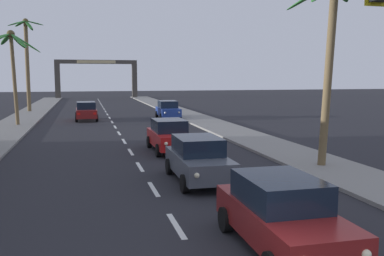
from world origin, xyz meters
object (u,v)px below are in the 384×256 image
Objects in this scene: sedan_fifth_in_queue at (169,135)px; sedan_parked_nearest_kerb at (168,110)px; sedan_third_in_queue at (198,159)px; palm_right_second at (333,29)px; palm_left_farthest at (27,53)px; sedan_lead_at_stop_bar at (281,213)px; sedan_oncoming_far at (86,111)px; town_gateway_arch at (97,74)px; palm_left_third at (12,53)px.

sedan_fifth_in_queue is 17.34m from sedan_parked_nearest_kerb.
sedan_third_in_queue is 23.91m from sedan_parked_nearest_kerb.
palm_left_farthest is at bearing 115.65° from palm_right_second.
sedan_oncoming_far is at bearing 97.68° from sedan_lead_at_stop_bar.
sedan_oncoming_far is 40.19m from town_gateway_arch.
sedan_lead_at_stop_bar is at bearing -88.67° from sedan_third_in_queue.
palm_left_farthest is (-0.56, 13.78, 0.78)m from palm_left_third.
sedan_third_in_queue is at bearing -65.38° from palm_left_third.
palm_left_third is (-12.93, -2.98, 4.87)m from sedan_parked_nearest_kerb.
palm_right_second is at bearing -66.49° from sedan_oncoming_far.
sedan_third_in_queue is 23.26m from palm_left_third.
sedan_third_in_queue is 1.00× the size of sedan_parked_nearest_kerb.
sedan_fifth_in_queue is 1.00× the size of sedan_parked_nearest_kerb.
sedan_lead_at_stop_bar is 6.63m from sedan_third_in_queue.
sedan_oncoming_far is (-3.98, 24.01, 0.00)m from sedan_third_in_queue.
palm_right_second is at bearing -83.44° from sedan_parked_nearest_kerb.
palm_right_second is at bearing -64.35° from palm_left_farthest.
palm_left_farthest reaches higher than palm_left_third.
palm_left_farthest is (-10.25, 27.83, 5.65)m from sedan_fifth_in_queue.
palm_right_second reaches higher than town_gateway_arch.
sedan_parked_nearest_kerb is (7.42, -0.35, 0.00)m from sedan_oncoming_far.
palm_right_second is (15.54, -19.76, 0.18)m from palm_left_third.
sedan_fifth_in_queue is 9.61m from palm_right_second.
sedan_third_in_queue and sedan_oncoming_far have the same top height.
sedan_oncoming_far is 0.55× the size of palm_right_second.
palm_left_farthest reaches higher than sedan_parked_nearest_kerb.
palm_left_third is (-9.63, 27.31, 4.87)m from sedan_lead_at_stop_bar.
palm_left_third is 0.52× the size of town_gateway_arch.
palm_left_third is 43.99m from town_gateway_arch.
sedan_lead_at_stop_bar is 70.72m from town_gateway_arch.
sedan_parked_nearest_kerb is at bearing -38.67° from palm_left_farthest.
palm_left_third reaches higher than sedan_lead_at_stop_bar.
sedan_fifth_in_queue is (0.21, 6.63, 0.00)m from sedan_third_in_queue.
palm_left_farthest is 30.71m from town_gateway_arch.
town_gateway_arch is (-1.98, 70.61, 3.59)m from sedan_lead_at_stop_bar.
town_gateway_arch is at bearing 91.61° from sedan_lead_at_stop_bar.
sedan_fifth_in_queue is 0.55× the size of palm_right_second.
sedan_oncoming_far is 0.44× the size of palm_left_farthest.
palm_left_third reaches higher than sedan_oncoming_far.
palm_left_third is at bearing 128.19° from palm_right_second.
sedan_lead_at_stop_bar is 0.31× the size of town_gateway_arch.
sedan_oncoming_far is 13.34m from palm_left_farthest.
sedan_parked_nearest_kerb is 0.55× the size of palm_right_second.
palm_right_second reaches higher than palm_left_third.
sedan_parked_nearest_kerb is (3.24, 17.04, 0.00)m from sedan_fifth_in_queue.
palm_right_second reaches higher than sedan_fifth_in_queue.
palm_left_farthest is 0.70× the size of town_gateway_arch.
palm_left_farthest is 37.21m from palm_right_second.
sedan_lead_at_stop_bar is 42.70m from palm_left_farthest.
sedan_third_in_queue is at bearing -91.79° from sedan_fifth_in_queue.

